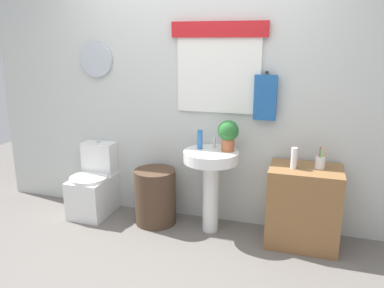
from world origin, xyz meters
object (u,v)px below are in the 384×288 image
(toilet, at_px, (94,187))
(lotion_bottle, at_px, (294,158))
(toothbrush_cup, at_px, (320,162))
(pedestal_sink, at_px, (211,172))
(wooden_cabinet, at_px, (303,206))
(potted_plant, at_px, (228,133))
(soap_bottle, at_px, (200,139))
(laundry_hamper, at_px, (155,196))

(toilet, xyz_separation_m, lotion_bottle, (1.98, -0.07, 0.51))
(toilet, height_order, toothbrush_cup, toothbrush_cup)
(pedestal_sink, height_order, wooden_cabinet, pedestal_sink)
(toilet, relative_size, lotion_bottle, 4.10)
(toilet, xyz_separation_m, wooden_cabinet, (2.09, -0.03, 0.07))
(potted_plant, bearing_deg, soap_bottle, -177.80)
(toilet, height_order, potted_plant, potted_plant)
(lotion_bottle, relative_size, toothbrush_cup, 0.98)
(soap_bottle, height_order, potted_plant, potted_plant)
(toilet, xyz_separation_m, potted_plant, (1.39, 0.03, 0.66))
(wooden_cabinet, distance_m, lotion_bottle, 0.46)
(toilet, xyz_separation_m, laundry_hamper, (0.70, -0.03, -0.01))
(wooden_cabinet, distance_m, toothbrush_cup, 0.42)
(pedestal_sink, relative_size, soap_bottle, 4.39)
(wooden_cabinet, xyz_separation_m, toothbrush_cup, (0.11, 0.02, 0.41))
(toilet, relative_size, pedestal_sink, 0.95)
(pedestal_sink, xyz_separation_m, wooden_cabinet, (0.84, 0.00, -0.23))
(toilet, relative_size, soap_bottle, 4.16)
(toilet, xyz_separation_m, soap_bottle, (1.13, 0.02, 0.59))
(toilet, xyz_separation_m, pedestal_sink, (1.25, -0.03, 0.30))
(pedestal_sink, relative_size, lotion_bottle, 4.33)
(laundry_hamper, distance_m, pedestal_sink, 0.64)
(laundry_hamper, relative_size, lotion_bottle, 3.02)
(soap_bottle, bearing_deg, toothbrush_cup, -1.62)
(toilet, relative_size, potted_plant, 2.63)
(potted_plant, bearing_deg, pedestal_sink, -156.80)
(laundry_hamper, bearing_deg, pedestal_sink, 0.00)
(laundry_hamper, relative_size, pedestal_sink, 0.70)
(toothbrush_cup, bearing_deg, toilet, 179.66)
(pedestal_sink, height_order, toothbrush_cup, toothbrush_cup)
(toilet, height_order, wooden_cabinet, toilet)
(wooden_cabinet, bearing_deg, lotion_bottle, -159.40)
(toilet, bearing_deg, potted_plant, 1.10)
(wooden_cabinet, xyz_separation_m, lotion_bottle, (-0.11, -0.04, 0.44))
(potted_plant, bearing_deg, toothbrush_cup, -2.86)
(pedestal_sink, height_order, soap_bottle, soap_bottle)
(laundry_hamper, relative_size, soap_bottle, 3.06)
(toothbrush_cup, bearing_deg, potted_plant, 177.14)
(toothbrush_cup, bearing_deg, pedestal_sink, -178.78)
(wooden_cabinet, distance_m, potted_plant, 0.92)
(toilet, distance_m, pedestal_sink, 1.29)
(laundry_hamper, xyz_separation_m, wooden_cabinet, (1.39, 0.00, 0.08))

